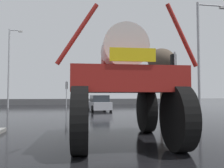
{
  "coord_description": "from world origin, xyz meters",
  "views": [
    {
      "loc": [
        -0.86,
        -1.89,
        1.6
      ],
      "look_at": [
        0.89,
        9.18,
        2.13
      ],
      "focal_mm": 35.05,
      "sensor_mm": 36.0,
      "label": 1
    }
  ],
  "objects": [
    {
      "name": "traffic_signal_far_left",
      "position": [
        -2.18,
        25.15,
        2.33
      ],
      "size": [
        0.24,
        0.55,
        3.21
      ],
      "color": "#A8AAAF",
      "rests_on": "ground"
    },
    {
      "name": "streetlight_near_right",
      "position": [
        7.67,
        12.1,
        4.55
      ],
      "size": [
        2.31,
        0.24,
        8.1
      ],
      "color": "#A8AAAF",
      "rests_on": "ground"
    },
    {
      "name": "sedan_ahead",
      "position": [
        1.24,
        19.44,
        0.71
      ],
      "size": [
        2.16,
        4.23,
        1.52
      ],
      "rotation": [
        0.0,
        0.0,
        1.66
      ],
      "color": "#B7B7BF",
      "rests_on": "ground"
    },
    {
      "name": "oversize_sprayer",
      "position": [
        0.64,
        5.58,
        1.9
      ],
      "size": [
        3.95,
        5.23,
        4.17
      ],
      "rotation": [
        0.0,
        0.0,
        1.53
      ],
      "color": "black",
      "rests_on": "ground"
    },
    {
      "name": "traffic_signal_near_right",
      "position": [
        4.74,
        10.18,
        2.97
      ],
      "size": [
        0.24,
        0.54,
        4.08
      ],
      "color": "#A8AAAF",
      "rests_on": "ground"
    },
    {
      "name": "bare_tree_right",
      "position": [
        9.12,
        23.09,
        5.68
      ],
      "size": [
        3.29,
        3.29,
        7.14
      ],
      "color": "#473828",
      "rests_on": "ground"
    },
    {
      "name": "ground_plane",
      "position": [
        0.0,
        18.0,
        0.0
      ],
      "size": [
        120.0,
        120.0,
        0.0
      ],
      "primitive_type": "plane",
      "color": "black"
    },
    {
      "name": "roadside_barrier",
      "position": [
        0.0,
        32.66,
        0.45
      ],
      "size": [
        29.53,
        0.24,
        0.9
      ],
      "primitive_type": "cube",
      "color": "#59595B",
      "rests_on": "ground"
    },
    {
      "name": "streetlight_far_left",
      "position": [
        -8.75,
        25.11,
        5.08
      ],
      "size": [
        1.55,
        0.24,
        9.33
      ],
      "color": "#A8AAAF",
      "rests_on": "ground"
    }
  ]
}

